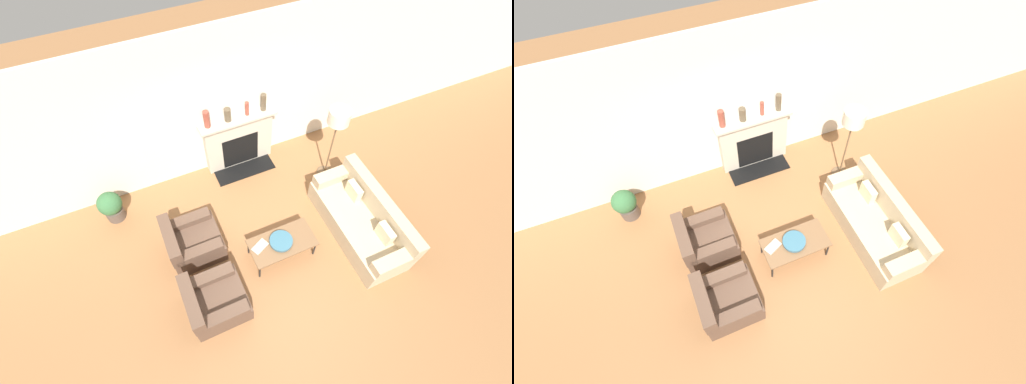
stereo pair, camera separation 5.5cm
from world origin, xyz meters
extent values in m
plane|color=#99663D|center=(0.00, 0.00, 0.00)|extent=(18.00, 18.00, 0.00)
cube|color=silver|center=(0.00, 2.64, 1.45)|extent=(18.00, 0.06, 2.90)
cube|color=beige|center=(0.23, 2.51, 0.56)|extent=(1.32, 0.20, 1.13)
cube|color=black|center=(0.23, 2.42, 0.41)|extent=(0.73, 0.04, 0.73)
cube|color=black|center=(0.23, 2.23, 0.01)|extent=(1.19, 0.40, 0.02)
cube|color=beige|center=(0.23, 2.48, 1.15)|extent=(1.44, 0.28, 0.05)
cube|color=tan|center=(1.49, 0.17, 0.21)|extent=(0.83, 2.00, 0.43)
cube|color=tan|center=(1.82, 0.17, 0.64)|extent=(0.20, 2.00, 0.42)
cube|color=tan|center=(1.49, 1.06, 0.52)|extent=(0.76, 0.22, 0.19)
cube|color=tan|center=(1.49, -0.72, 0.52)|extent=(0.76, 0.22, 0.19)
cube|color=beige|center=(1.62, 0.62, 0.57)|extent=(0.12, 0.32, 0.28)
cube|color=beige|center=(1.62, -0.28, 0.57)|extent=(0.12, 0.32, 0.28)
cube|color=brown|center=(-1.20, -0.11, 0.21)|extent=(0.85, 0.80, 0.42)
cube|color=brown|center=(-1.54, -0.11, 0.61)|extent=(0.18, 0.80, 0.37)
cube|color=brown|center=(-1.20, -0.42, 0.49)|extent=(0.77, 0.18, 0.14)
cube|color=brown|center=(-1.20, 0.20, 0.49)|extent=(0.77, 0.18, 0.14)
cube|color=brown|center=(-1.20, 0.96, 0.21)|extent=(0.85, 0.80, 0.42)
cube|color=brown|center=(-1.54, 0.96, 0.61)|extent=(0.18, 0.80, 0.37)
cube|color=brown|center=(-1.20, 0.65, 0.49)|extent=(0.77, 0.18, 0.14)
cube|color=brown|center=(-1.20, 1.27, 0.49)|extent=(0.77, 0.18, 0.14)
cube|color=brown|center=(0.09, 0.30, 0.40)|extent=(1.08, 0.54, 0.03)
cylinder|color=black|center=(-0.41, 0.07, 0.19)|extent=(0.03, 0.03, 0.39)
cylinder|color=black|center=(0.59, 0.07, 0.19)|extent=(0.03, 0.03, 0.39)
cylinder|color=black|center=(-0.41, 0.54, 0.19)|extent=(0.03, 0.03, 0.39)
cylinder|color=black|center=(0.59, 0.54, 0.19)|extent=(0.03, 0.03, 0.39)
cylinder|color=#38667A|center=(0.07, 0.31, 0.43)|extent=(0.13, 0.13, 0.02)
cylinder|color=#38667A|center=(0.07, 0.31, 0.46)|extent=(0.38, 0.38, 0.05)
cube|color=#B2A893|center=(-0.28, 0.37, 0.43)|extent=(0.31, 0.25, 0.02)
cylinder|color=brown|center=(1.66, 1.52, 0.01)|extent=(0.32, 0.32, 0.03)
cylinder|color=brown|center=(1.66, 1.52, 0.72)|extent=(0.03, 0.03, 1.39)
cylinder|color=beige|center=(1.66, 1.52, 1.50)|extent=(0.38, 0.38, 0.26)
cylinder|color=brown|center=(-0.32, 2.51, 1.35)|extent=(0.11, 0.11, 0.34)
cylinder|color=brown|center=(0.06, 2.51, 1.30)|extent=(0.12, 0.12, 0.25)
cylinder|color=brown|center=(0.42, 2.51, 1.31)|extent=(0.07, 0.07, 0.27)
cylinder|color=brown|center=(0.74, 2.51, 1.35)|extent=(0.10, 0.10, 0.34)
cylinder|color=brown|center=(-2.34, 2.18, 0.12)|extent=(0.33, 0.33, 0.24)
sphere|color=#386B3D|center=(-2.34, 2.18, 0.43)|extent=(0.42, 0.42, 0.42)
camera|label=1|loc=(-1.30, -1.78, 5.43)|focal=24.00mm
camera|label=2|loc=(-1.25, -1.80, 5.43)|focal=24.00mm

